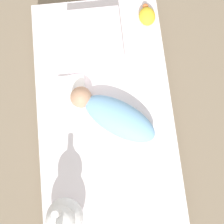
# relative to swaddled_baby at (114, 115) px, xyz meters

# --- Properties ---
(ground_plane) EXTENTS (12.00, 12.00, 0.00)m
(ground_plane) POSITION_rel_swaddled_baby_xyz_m (0.06, 0.05, -0.20)
(ground_plane) COLOR #7A6B56
(bed_mattress) EXTENTS (1.39, 0.77, 0.14)m
(bed_mattress) POSITION_rel_swaddled_baby_xyz_m (0.06, 0.05, -0.13)
(bed_mattress) COLOR white
(bed_mattress) RESTS_ON ground_plane
(burp_cloth) EXTENTS (0.19, 0.16, 0.02)m
(burp_cloth) POSITION_rel_swaddled_baby_xyz_m (0.18, 0.22, -0.05)
(burp_cloth) COLOR white
(burp_cloth) RESTS_ON bed_mattress
(swaddled_baby) EXTENTS (0.40, 0.49, 0.12)m
(swaddled_baby) POSITION_rel_swaddled_baby_xyz_m (0.00, 0.00, 0.00)
(swaddled_baby) COLOR #7FB7E5
(swaddled_baby) RESTS_ON bed_mattress
(pillow) EXTENTS (0.35, 0.32, 0.11)m
(pillow) POSITION_rel_swaddled_baby_xyz_m (0.46, 0.07, -0.01)
(pillow) COLOR white
(pillow) RESTS_ON bed_mattress
(bunny_plush) EXTENTS (0.19, 0.19, 0.37)m
(bunny_plush) POSITION_rel_swaddled_baby_xyz_m (-0.50, 0.30, 0.08)
(bunny_plush) COLOR white
(bunny_plush) RESTS_ON bed_mattress
(turtle_plush) EXTENTS (0.15, 0.10, 0.08)m
(turtle_plush) POSITION_rel_swaddled_baby_xyz_m (0.59, -0.26, -0.02)
(turtle_plush) COLOR yellow
(turtle_plush) RESTS_ON bed_mattress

